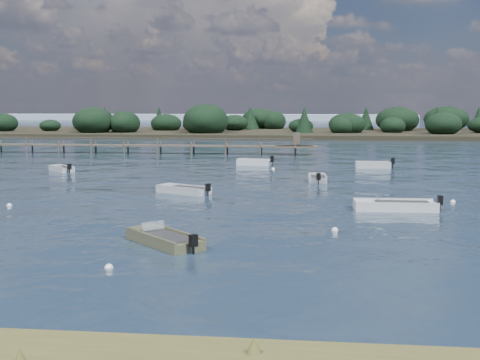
# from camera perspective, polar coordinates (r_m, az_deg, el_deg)

# --- Properties ---
(ground) EXTENTS (400.00, 400.00, 0.00)m
(ground) POSITION_cam_1_polar(r_m,az_deg,el_deg) (86.13, 2.84, 3.07)
(ground) COLOR #152332
(ground) RESTS_ON ground
(shore_lip) EXTENTS (160.00, 0.60, 0.30)m
(shore_lip) POSITION_cam_1_polar(r_m,az_deg,el_deg) (15.67, -13.85, -15.43)
(shore_lip) COLOR black
(shore_lip) RESTS_ON ground
(dinghy_extra_a) EXTENTS (1.45, 3.23, 1.09)m
(dinghy_extra_a) POSITION_cam_1_polar(r_m,az_deg,el_deg) (47.90, 7.34, 0.04)
(dinghy_extra_a) COLOR #ADB2B4
(dinghy_extra_a) RESTS_ON ground
(dinghy_mid_white_a) EXTENTS (4.97, 1.82, 1.16)m
(dinghy_mid_white_a) POSITION_cam_1_polar(r_m,az_deg,el_deg) (35.65, 14.45, -2.53)
(dinghy_mid_white_a) COLOR silver
(dinghy_mid_white_a) RESTS_ON ground
(dinghy_near_olive) EXTENTS (3.99, 4.02, 1.09)m
(dinghy_near_olive) POSITION_cam_1_polar(r_m,az_deg,el_deg) (26.28, -7.21, -5.76)
(dinghy_near_olive) COLOR #636242
(dinghy_near_olive) RESTS_ON ground
(tender_far_white) EXTENTS (3.79, 1.87, 1.27)m
(tender_far_white) POSITION_cam_1_polar(r_m,az_deg,el_deg) (60.56, 1.32, 1.58)
(tender_far_white) COLOR silver
(tender_far_white) RESTS_ON ground
(tender_far_grey) EXTENTS (2.97, 2.90, 1.07)m
(tender_far_grey) POSITION_cam_1_polar(r_m,az_deg,el_deg) (57.18, -16.55, 0.93)
(tender_far_grey) COLOR #ADB2B4
(tender_far_grey) RESTS_ON ground
(tender_far_grey_b) EXTENTS (3.68, 1.37, 1.26)m
(tender_far_grey_b) POSITION_cam_1_polar(r_m,az_deg,el_deg) (59.26, 12.49, 1.29)
(tender_far_grey_b) COLOR #ADB2B4
(tender_far_grey_b) RESTS_ON ground
(dinghy_mid_grey) EXTENTS (4.04, 3.00, 1.04)m
(dinghy_mid_grey) POSITION_cam_1_polar(r_m,az_deg,el_deg) (41.29, -5.38, -1.07)
(dinghy_mid_grey) COLOR #ADB2B4
(dinghy_mid_grey) RESTS_ON ground
(buoy_a) EXTENTS (0.32, 0.32, 0.32)m
(buoy_a) POSITION_cam_1_polar(r_m,az_deg,el_deg) (22.89, -12.33, -8.16)
(buoy_a) COLOR white
(buoy_a) RESTS_ON ground
(buoy_b) EXTENTS (0.32, 0.32, 0.32)m
(buoy_b) POSITION_cam_1_polar(r_m,az_deg,el_deg) (29.25, 8.99, -4.76)
(buoy_b) COLOR white
(buoy_b) RESTS_ON ground
(buoy_c) EXTENTS (0.32, 0.32, 0.32)m
(buoy_c) POSITION_cam_1_polar(r_m,az_deg,el_deg) (38.51, -21.02, -2.30)
(buoy_c) COLOR white
(buoy_c) RESTS_ON ground
(buoy_d) EXTENTS (0.32, 0.32, 0.32)m
(buoy_d) POSITION_cam_1_polar(r_m,az_deg,el_deg) (39.61, 19.54, -1.99)
(buoy_d) COLOR white
(buoy_d) RESTS_ON ground
(buoy_e) EXTENTS (0.32, 0.32, 0.32)m
(buoy_e) POSITION_cam_1_polar(r_m,az_deg,el_deg) (56.86, 3.17, 1.03)
(buoy_e) COLOR white
(buoy_e) RESTS_ON ground
(jetty) EXTENTS (64.50, 3.20, 3.40)m
(jetty) POSITION_cam_1_polar(r_m,az_deg,el_deg) (78.66, -13.74, 3.22)
(jetty) COLOR brown
(jetty) RESTS_ON ground
(far_headland) EXTENTS (190.00, 40.00, 5.80)m
(far_headland) POSITION_cam_1_polar(r_m,az_deg,el_deg) (127.39, 15.30, 5.00)
(far_headland) COLOR black
(far_headland) RESTS_ON ground
(distant_haze) EXTENTS (280.00, 20.00, 2.40)m
(distant_haze) POSITION_cam_1_polar(r_m,az_deg,el_deg) (272.95, -14.20, 5.57)
(distant_haze) COLOR #99ACBE
(distant_haze) RESTS_ON ground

